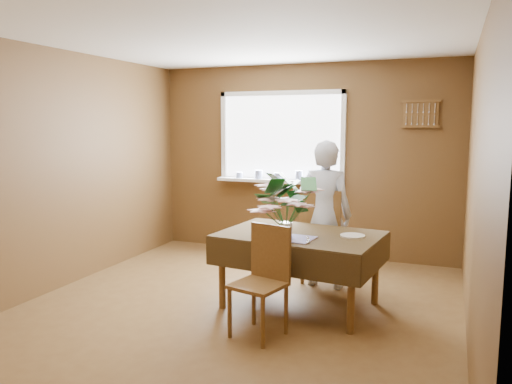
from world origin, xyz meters
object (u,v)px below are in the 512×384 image
at_px(flower_bouquet, 286,202).
at_px(chair_far, 323,233).
at_px(seated_woman, 325,214).
at_px(dining_table, 300,242).
at_px(chair_near, 264,275).

bearing_deg(flower_bouquet, chair_far, 84.38).
height_order(chair_far, seated_woman, seated_woman).
bearing_deg(dining_table, seated_woman, 90.00).
xyz_separation_m(chair_near, seated_woman, (0.18, 1.37, 0.29)).
distance_m(dining_table, seated_woman, 0.69).
relative_size(dining_table, seated_woman, 1.00).
distance_m(chair_far, flower_bouquet, 1.11).
height_order(chair_near, flower_bouquet, flower_bouquet).
height_order(seated_woman, flower_bouquet, seated_woman).
bearing_deg(chair_far, dining_table, 90.10).
relative_size(chair_far, chair_near, 1.16).
bearing_deg(seated_woman, dining_table, 86.56).
xyz_separation_m(chair_far, flower_bouquet, (-0.10, -1.00, 0.48)).
height_order(dining_table, flower_bouquet, flower_bouquet).
distance_m(chair_near, flower_bouquet, 0.71).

